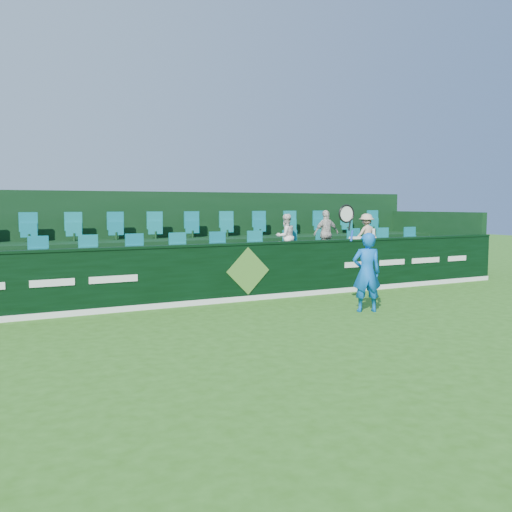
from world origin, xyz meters
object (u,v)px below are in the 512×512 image
spectator_left (286,237)px  drinks_bottle (374,233)px  spectator_right (366,234)px  tennis_player (366,271)px  towel (357,238)px  spectator_middle (326,234)px

spectator_left → drinks_bottle: 2.30m
spectator_left → spectator_right: spectator_left is taller
spectator_right → drinks_bottle: 1.30m
tennis_player → towel: 2.98m
spectator_middle → spectator_right: bearing=-175.9°
spectator_left → spectator_middle: 1.29m
tennis_player → drinks_bottle: 3.32m
spectator_right → drinks_bottle: (-0.66, -1.12, 0.09)m
spectator_right → spectator_left: bearing=1.5°
tennis_player → spectator_middle: (1.45, 3.55, 0.60)m
spectator_left → spectator_middle: (1.29, 0.00, 0.05)m
spectator_left → drinks_bottle: (2.01, -1.12, 0.08)m
spectator_left → drinks_bottle: spectator_left is taller
spectator_middle → towel: 1.14m
spectator_left → spectator_right: 2.67m
towel → drinks_bottle: drinks_bottle is taller
tennis_player → spectator_right: size_ratio=1.93×
tennis_player → spectator_middle: 3.88m
spectator_left → spectator_middle: bearing=176.8°
spectator_left → towel: (1.47, -1.12, -0.02)m
spectator_right → drinks_bottle: spectator_right is taller
spectator_middle → spectator_right: (1.38, 0.00, -0.05)m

